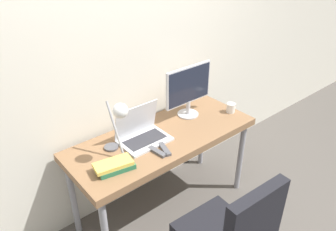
{
  "coord_description": "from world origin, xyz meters",
  "views": [
    {
      "loc": [
        -1.36,
        -1.38,
        2.19
      ],
      "look_at": [
        0.02,
        0.28,
        0.96
      ],
      "focal_mm": 35.0,
      "sensor_mm": 36.0,
      "label": 1
    }
  ],
  "objects_px": {
    "laptop": "(142,133)",
    "book_stack": "(115,166)",
    "desk_lamp": "(119,117)",
    "mug": "(231,108)",
    "monitor": "(189,88)"
  },
  "relations": [
    {
      "from": "desk_lamp",
      "to": "book_stack",
      "type": "distance_m",
      "value": 0.33
    },
    {
      "from": "laptop",
      "to": "mug",
      "type": "bearing_deg",
      "value": -9.65
    },
    {
      "from": "book_stack",
      "to": "desk_lamp",
      "type": "bearing_deg",
      "value": 37.23
    },
    {
      "from": "monitor",
      "to": "mug",
      "type": "distance_m",
      "value": 0.44
    },
    {
      "from": "desk_lamp",
      "to": "book_stack",
      "type": "relative_size",
      "value": 1.55
    },
    {
      "from": "book_stack",
      "to": "laptop",
      "type": "bearing_deg",
      "value": 26.41
    },
    {
      "from": "desk_lamp",
      "to": "mug",
      "type": "relative_size",
      "value": 3.86
    },
    {
      "from": "laptop",
      "to": "desk_lamp",
      "type": "relative_size",
      "value": 0.84
    },
    {
      "from": "monitor",
      "to": "book_stack",
      "type": "xyz_separation_m",
      "value": [
        -0.89,
        -0.24,
        -0.22
      ]
    },
    {
      "from": "book_stack",
      "to": "mug",
      "type": "relative_size",
      "value": 2.5
    },
    {
      "from": "laptop",
      "to": "monitor",
      "type": "height_order",
      "value": "monitor"
    },
    {
      "from": "desk_lamp",
      "to": "book_stack",
      "type": "xyz_separation_m",
      "value": [
        -0.11,
        -0.08,
        -0.3
      ]
    },
    {
      "from": "laptop",
      "to": "mug",
      "type": "xyz_separation_m",
      "value": [
        0.86,
        -0.15,
        -0.01
      ]
    },
    {
      "from": "laptop",
      "to": "book_stack",
      "type": "distance_m",
      "value": 0.4
    },
    {
      "from": "laptop",
      "to": "book_stack",
      "type": "xyz_separation_m",
      "value": [
        -0.35,
        -0.18,
        -0.02
      ]
    }
  ]
}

